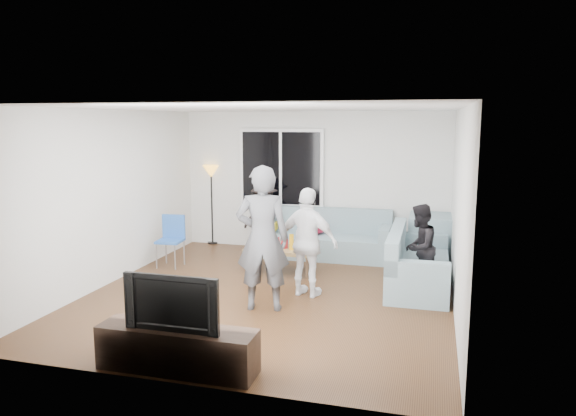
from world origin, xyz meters
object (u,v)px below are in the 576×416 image
(player_right, at_px, (308,243))
(spectator_back, at_px, (265,217))
(spectator_right, at_px, (419,248))
(sofa_right_section, at_px, (419,259))
(sofa_back_section, at_px, (326,234))
(floor_lamp, at_px, (212,205))
(coffee_table, at_px, (281,260))
(tv_console, at_px, (177,349))
(side_chair, at_px, (170,242))
(player_left, at_px, (263,238))
(television, at_px, (176,300))

(player_right, distance_m, spectator_back, 2.60)
(spectator_right, bearing_deg, sofa_right_section, -160.62)
(sofa_back_section, relative_size, floor_lamp, 1.47)
(floor_lamp, xyz_separation_m, spectator_right, (4.07, -1.99, -0.15))
(coffee_table, xyz_separation_m, player_right, (0.70, -1.06, 0.57))
(sofa_right_section, bearing_deg, tv_console, 147.11)
(sofa_back_section, height_order, sofa_right_section, same)
(coffee_table, distance_m, spectator_right, 2.26)
(side_chair, relative_size, tv_console, 0.54)
(player_left, xyz_separation_m, spectator_back, (-0.90, 2.90, -0.28))
(side_chair, xyz_separation_m, floor_lamp, (0.00, 1.79, 0.35))
(sofa_back_section, distance_m, tv_console, 4.80)
(coffee_table, relative_size, floor_lamp, 0.71)
(side_chair, height_order, player_right, player_right)
(floor_lamp, distance_m, player_left, 3.97)
(player_left, bearing_deg, tv_console, 69.34)
(player_left, bearing_deg, coffee_table, -94.03)
(sofa_right_section, distance_m, player_right, 1.74)
(sofa_back_section, distance_m, spectator_right, 2.27)
(player_right, xyz_separation_m, tv_console, (-0.72, -2.58, -0.55))
(side_chair, relative_size, television, 0.88)
(player_right, relative_size, television, 1.57)
(spectator_back, xyz_separation_m, tv_console, (0.63, -4.80, -0.45))
(sofa_back_section, height_order, spectator_right, spectator_right)
(floor_lamp, bearing_deg, spectator_back, -19.48)
(television, bearing_deg, side_chair, 118.40)
(player_right, distance_m, spectator_right, 1.64)
(floor_lamp, relative_size, player_right, 1.02)
(player_right, relative_size, spectator_back, 1.15)
(sofa_back_section, bearing_deg, tv_console, -96.39)
(tv_console, bearing_deg, coffee_table, 89.76)
(spectator_right, bearing_deg, sofa_back_section, -113.01)
(floor_lamp, relative_size, spectator_back, 1.17)
(player_left, distance_m, television, 1.93)
(floor_lamp, height_order, tv_console, floor_lamp)
(player_left, relative_size, television, 1.94)
(coffee_table, bearing_deg, floor_lamp, 139.62)
(sofa_right_section, xyz_separation_m, floor_lamp, (-4.07, 1.83, 0.36))
(television, bearing_deg, spectator_back, 97.47)
(sofa_back_section, xyz_separation_m, spectator_back, (-1.16, 0.03, 0.24))
(spectator_right, bearing_deg, coffee_table, -80.75)
(floor_lamp, bearing_deg, tv_console, -70.39)
(spectator_right, bearing_deg, player_right, -46.38)
(floor_lamp, xyz_separation_m, spectator_back, (1.24, -0.44, -0.11))
(coffee_table, xyz_separation_m, spectator_right, (2.19, -0.39, 0.43))
(player_left, bearing_deg, sofa_back_section, -107.64)
(side_chair, xyz_separation_m, player_left, (2.14, -1.56, 0.51))
(tv_console, bearing_deg, sofa_back_section, 83.61)
(sofa_right_section, height_order, player_left, player_left)
(sofa_back_section, relative_size, player_right, 1.50)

